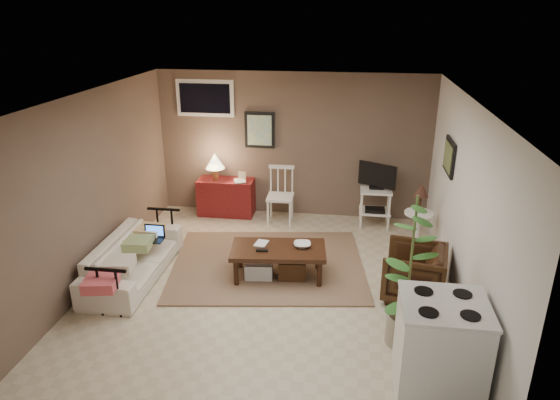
% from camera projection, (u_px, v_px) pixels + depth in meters
% --- Properties ---
extents(floor, '(5.00, 5.00, 0.00)m').
position_uv_depth(floor, '(269.00, 287.00, 6.37)').
color(floor, '#C1B293').
rests_on(floor, ground).
extents(art_back, '(0.50, 0.03, 0.60)m').
position_uv_depth(art_back, '(260.00, 130.00, 8.20)').
color(art_back, black).
extents(art_right, '(0.03, 0.60, 0.45)m').
position_uv_depth(art_right, '(449.00, 157.00, 6.49)').
color(art_right, black).
extents(window, '(0.96, 0.03, 0.60)m').
position_uv_depth(window, '(205.00, 98.00, 8.14)').
color(window, white).
extents(rug, '(2.86, 2.42, 0.02)m').
position_uv_depth(rug, '(268.00, 264.00, 6.90)').
color(rug, brown).
rests_on(rug, floor).
extents(coffee_table, '(1.28, 0.76, 0.46)m').
position_uv_depth(coffee_table, '(278.00, 260.00, 6.49)').
color(coffee_table, '#32160D').
rests_on(coffee_table, floor).
extents(sofa, '(0.54, 1.85, 0.72)m').
position_uv_depth(sofa, '(132.00, 252.00, 6.49)').
color(sofa, '#EEE3CD').
rests_on(sofa, floor).
extents(sofa_pillows, '(0.35, 1.76, 0.12)m').
position_uv_depth(sofa_pillows, '(128.00, 254.00, 6.26)').
color(sofa_pillows, beige).
rests_on(sofa_pillows, sofa).
extents(sofa_end_rails, '(0.50, 1.84, 0.62)m').
position_uv_depth(sofa_end_rails, '(140.00, 256.00, 6.49)').
color(sofa_end_rails, black).
rests_on(sofa_end_rails, floor).
extents(laptop, '(0.28, 0.21, 0.19)m').
position_uv_depth(laptop, '(154.00, 235.00, 6.72)').
color(laptop, black).
rests_on(laptop, sofa).
extents(red_console, '(0.94, 0.42, 1.08)m').
position_uv_depth(red_console, '(225.00, 194.00, 8.48)').
color(red_console, maroon).
rests_on(red_console, floor).
extents(spindle_chair, '(0.43, 0.43, 0.93)m').
position_uv_depth(spindle_chair, '(280.00, 197.00, 8.16)').
color(spindle_chair, white).
rests_on(spindle_chair, floor).
extents(tv_stand, '(0.58, 0.41, 1.06)m').
position_uv_depth(tv_stand, '(376.00, 194.00, 7.96)').
color(tv_stand, white).
rests_on(tv_stand, floor).
extents(side_table, '(0.40, 0.40, 1.07)m').
position_uv_depth(side_table, '(419.00, 211.00, 6.99)').
color(side_table, white).
rests_on(side_table, floor).
extents(armchair, '(0.78, 0.82, 0.73)m').
position_uv_depth(armchair, '(414.00, 270.00, 6.03)').
color(armchair, '#311D0D').
rests_on(armchair, floor).
extents(potted_plant, '(0.43, 0.43, 1.70)m').
position_uv_depth(potted_plant, '(410.00, 267.00, 5.00)').
color(potted_plant, tan).
rests_on(potted_plant, floor).
extents(stove, '(0.75, 0.70, 0.98)m').
position_uv_depth(stove, '(440.00, 350.00, 4.43)').
color(stove, white).
rests_on(stove, floor).
extents(bowl, '(0.23, 0.08, 0.22)m').
position_uv_depth(bowl, '(302.00, 239.00, 6.43)').
color(bowl, '#32160D').
rests_on(bowl, coffee_table).
extents(book_table, '(0.15, 0.04, 0.21)m').
position_uv_depth(book_table, '(256.00, 236.00, 6.52)').
color(book_table, '#32160D').
rests_on(book_table, coffee_table).
extents(book_console, '(0.18, 0.08, 0.24)m').
position_uv_depth(book_console, '(234.00, 175.00, 8.24)').
color(book_console, '#32160D').
rests_on(book_console, red_console).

